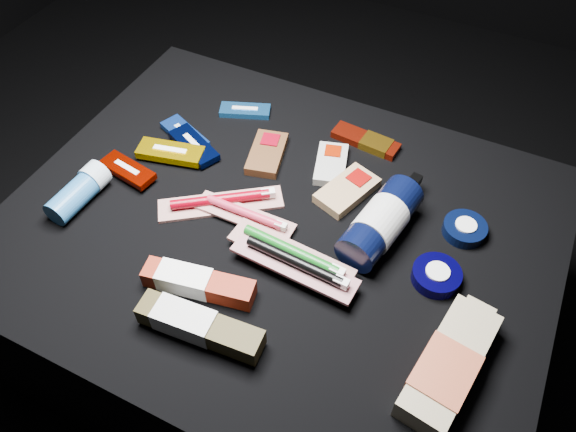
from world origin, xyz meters
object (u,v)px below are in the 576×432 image
at_px(lotion_bottle, 381,222).
at_px(bodywash_bottle, 448,367).
at_px(deodorant_stick, 79,192).
at_px(toothpaste_carton_red, 194,282).

bearing_deg(lotion_bottle, bodywash_bottle, -38.67).
relative_size(lotion_bottle, deodorant_stick, 1.85).
distance_m(lotion_bottle, deodorant_stick, 0.55).
xyz_separation_m(lotion_bottle, bodywash_bottle, (0.18, -0.20, -0.01)).
bearing_deg(toothpaste_carton_red, bodywash_bottle, -5.72).
bearing_deg(toothpaste_carton_red, deodorant_stick, 155.73).
distance_m(lotion_bottle, toothpaste_carton_red, 0.33).
distance_m(lotion_bottle, bodywash_bottle, 0.27).
distance_m(bodywash_bottle, toothpaste_carton_red, 0.42).
bearing_deg(bodywash_bottle, toothpaste_carton_red, -166.57).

